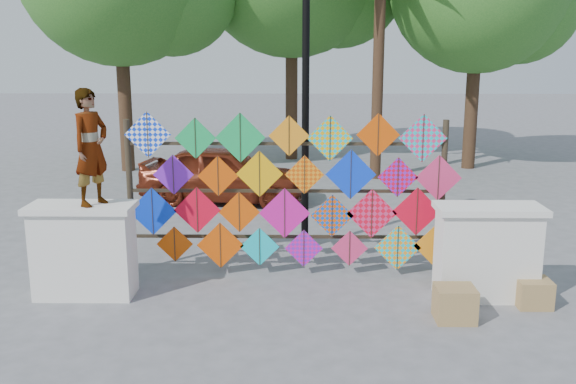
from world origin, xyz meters
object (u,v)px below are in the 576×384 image
object	(u,v)px
kite_rack	(294,194)
lamppost	(306,87)
sedan	(224,174)
vendor_woman	(91,147)

from	to	relation	value
kite_rack	lamppost	size ratio (longest dim) A/B	1.11
kite_rack	sedan	distance (m)	4.88
sedan	lamppost	world-z (taller)	lamppost
lamppost	kite_rack	bearing A→B (deg)	-98.04
vendor_woman	sedan	xyz separation A→B (m)	(1.08, 5.52, -1.42)
kite_rack	vendor_woman	size ratio (longest dim) A/B	3.24
vendor_woman	sedan	bearing A→B (deg)	16.86
vendor_woman	kite_rack	bearing A→B (deg)	-42.59
kite_rack	sedan	world-z (taller)	kite_rack
kite_rack	sedan	size ratio (longest dim) A/B	1.36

